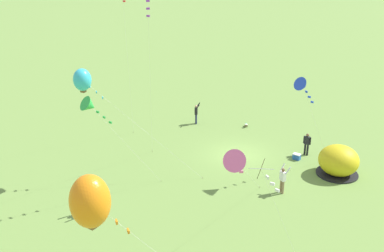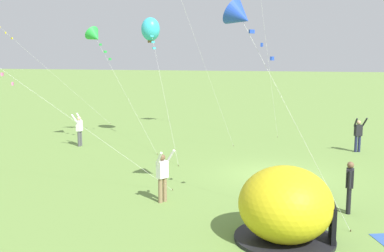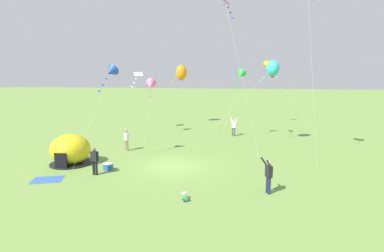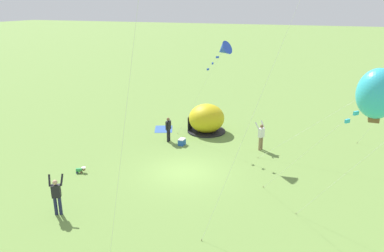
{
  "view_description": "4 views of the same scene",
  "coord_description": "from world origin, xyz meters",
  "px_view_note": "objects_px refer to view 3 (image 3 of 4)",
  "views": [
    {
      "loc": [
        -14.04,
        27.09,
        14.34
      ],
      "look_at": [
        2.66,
        2.24,
        2.48
      ],
      "focal_mm": 42.0,
      "sensor_mm": 36.0,
      "label": 1
    },
    {
      "loc": [
        -19.2,
        -2.11,
        5.05
      ],
      "look_at": [
        -0.5,
        3.68,
        2.06
      ],
      "focal_mm": 42.0,
      "sensor_mm": 36.0,
      "label": 2
    },
    {
      "loc": [
        5.5,
        -18.88,
        5.92
      ],
      "look_at": [
        0.05,
        5.77,
        1.85
      ],
      "focal_mm": 28.0,
      "sensor_mm": 36.0,
      "label": 3
    },
    {
      "loc": [
        17.88,
        7.33,
        9.15
      ],
      "look_at": [
        0.03,
        0.5,
        2.82
      ],
      "focal_mm": 35.0,
      "sensor_mm": 36.0,
      "label": 4
    }
  ],
  "objects_px": {
    "kite_white": "(137,76)",
    "person_center_field": "(126,139)",
    "cooler_box": "(108,167)",
    "person_strolling": "(95,160)",
    "kite_orange": "(181,73)",
    "kite_yellow": "(268,65)",
    "person_flying_kite": "(268,175)",
    "kite_cyan": "(273,68)",
    "kite_pink": "(151,85)",
    "person_with_toddler": "(234,126)",
    "kite_purple": "(227,7)",
    "toddler_crawling": "(185,197)",
    "kite_green": "(241,75)",
    "popup_tent": "(70,150)",
    "kite_blue": "(111,72)"
  },
  "relations": [
    {
      "from": "cooler_box",
      "to": "kite_pink",
      "type": "xyz_separation_m",
      "value": [
        -1.47,
        12.21,
        4.98
      ]
    },
    {
      "from": "person_with_toddler",
      "to": "person_center_field",
      "type": "height_order",
      "value": "same"
    },
    {
      "from": "kite_pink",
      "to": "person_strolling",
      "type": "bearing_deg",
      "value": -84.91
    },
    {
      "from": "kite_blue",
      "to": "kite_pink",
      "type": "distance_m",
      "value": 9.82
    },
    {
      "from": "kite_blue",
      "to": "kite_cyan",
      "type": "relative_size",
      "value": 0.93
    },
    {
      "from": "kite_blue",
      "to": "kite_green",
      "type": "height_order",
      "value": "kite_blue"
    },
    {
      "from": "popup_tent",
      "to": "person_with_toddler",
      "type": "height_order",
      "value": "popup_tent"
    },
    {
      "from": "popup_tent",
      "to": "person_center_field",
      "type": "xyz_separation_m",
      "value": [
        2.12,
        4.45,
        0.0
      ]
    },
    {
      "from": "kite_green",
      "to": "person_with_toddler",
      "type": "bearing_deg",
      "value": 126.33
    },
    {
      "from": "kite_orange",
      "to": "kite_yellow",
      "type": "xyz_separation_m",
      "value": [
        10.63,
        1.7,
        0.94
      ]
    },
    {
      "from": "toddler_crawling",
      "to": "kite_purple",
      "type": "relative_size",
      "value": 0.04
    },
    {
      "from": "person_strolling",
      "to": "person_flying_kite",
      "type": "bearing_deg",
      "value": -4.41
    },
    {
      "from": "kite_orange",
      "to": "kite_pink",
      "type": "distance_m",
      "value": 8.07
    },
    {
      "from": "toddler_crawling",
      "to": "person_flying_kite",
      "type": "xyz_separation_m",
      "value": [
        3.99,
        1.78,
        0.82
      ]
    },
    {
      "from": "kite_orange",
      "to": "kite_cyan",
      "type": "xyz_separation_m",
      "value": [
        10.76,
        -9.81,
        0.16
      ]
    },
    {
      "from": "kite_cyan",
      "to": "person_strolling",
      "type": "bearing_deg",
      "value": -133.6
    },
    {
      "from": "kite_cyan",
      "to": "kite_white",
      "type": "bearing_deg",
      "value": 164.63
    },
    {
      "from": "kite_pink",
      "to": "kite_green",
      "type": "distance_m",
      "value": 9.19
    },
    {
      "from": "popup_tent",
      "to": "person_with_toddler",
      "type": "bearing_deg",
      "value": 51.11
    },
    {
      "from": "cooler_box",
      "to": "kite_pink",
      "type": "distance_m",
      "value": 13.26
    },
    {
      "from": "toddler_crawling",
      "to": "kite_yellow",
      "type": "bearing_deg",
      "value": 80.3
    },
    {
      "from": "popup_tent",
      "to": "kite_pink",
      "type": "bearing_deg",
      "value": 81.65
    },
    {
      "from": "person_strolling",
      "to": "kite_orange",
      "type": "relative_size",
      "value": 0.23
    },
    {
      "from": "person_with_toddler",
      "to": "kite_purple",
      "type": "xyz_separation_m",
      "value": [
        -0.38,
        -4.98,
        10.63
      ]
    },
    {
      "from": "kite_blue",
      "to": "person_flying_kite",
      "type": "bearing_deg",
      "value": -21.96
    },
    {
      "from": "cooler_box",
      "to": "kite_purple",
      "type": "bearing_deg",
      "value": 51.34
    },
    {
      "from": "kite_yellow",
      "to": "person_flying_kite",
      "type": "bearing_deg",
      "value": -90.87
    },
    {
      "from": "kite_purple",
      "to": "person_center_field",
      "type": "bearing_deg",
      "value": -157.38
    },
    {
      "from": "kite_green",
      "to": "kite_purple",
      "type": "relative_size",
      "value": 0.55
    },
    {
      "from": "cooler_box",
      "to": "person_center_field",
      "type": "distance_m",
      "value": 5.27
    },
    {
      "from": "kite_purple",
      "to": "popup_tent",
      "type": "bearing_deg",
      "value": -142.06
    },
    {
      "from": "cooler_box",
      "to": "kite_white",
      "type": "height_order",
      "value": "kite_white"
    },
    {
      "from": "cooler_box",
      "to": "kite_white",
      "type": "bearing_deg",
      "value": 104.67
    },
    {
      "from": "kite_orange",
      "to": "kite_yellow",
      "type": "distance_m",
      "value": 10.81
    },
    {
      "from": "popup_tent",
      "to": "person_with_toddler",
      "type": "xyz_separation_m",
      "value": [
        10.2,
        12.64,
        0.0
      ]
    },
    {
      "from": "cooler_box",
      "to": "person_with_toddler",
      "type": "height_order",
      "value": "person_with_toddler"
    },
    {
      "from": "kite_white",
      "to": "kite_purple",
      "type": "bearing_deg",
      "value": -29.44
    },
    {
      "from": "kite_yellow",
      "to": "kite_purple",
      "type": "height_order",
      "value": "kite_purple"
    },
    {
      "from": "person_center_field",
      "to": "kite_orange",
      "type": "height_order",
      "value": "kite_orange"
    },
    {
      "from": "cooler_box",
      "to": "kite_cyan",
      "type": "height_order",
      "value": "kite_cyan"
    },
    {
      "from": "kite_yellow",
      "to": "kite_cyan",
      "type": "height_order",
      "value": "kite_yellow"
    },
    {
      "from": "popup_tent",
      "to": "kite_green",
      "type": "xyz_separation_m",
      "value": [
        10.83,
        11.78,
        5.23
      ]
    },
    {
      "from": "popup_tent",
      "to": "kite_orange",
      "type": "distance_m",
      "value": 20.4
    },
    {
      "from": "person_center_field",
      "to": "kite_white",
      "type": "relative_size",
      "value": 0.28
    },
    {
      "from": "cooler_box",
      "to": "person_strolling",
      "type": "bearing_deg",
      "value": -104.44
    },
    {
      "from": "person_strolling",
      "to": "kite_blue",
      "type": "relative_size",
      "value": 0.25
    },
    {
      "from": "kite_white",
      "to": "person_center_field",
      "type": "bearing_deg",
      "value": -73.61
    },
    {
      "from": "kite_pink",
      "to": "kite_purple",
      "type": "relative_size",
      "value": 0.62
    },
    {
      "from": "kite_orange",
      "to": "kite_green",
      "type": "height_order",
      "value": "kite_orange"
    },
    {
      "from": "kite_cyan",
      "to": "kite_blue",
      "type": "bearing_deg",
      "value": -145.65
    }
  ]
}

